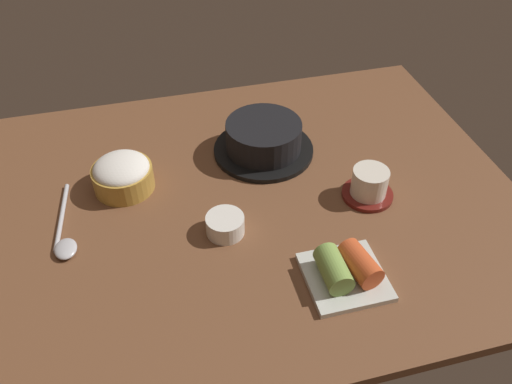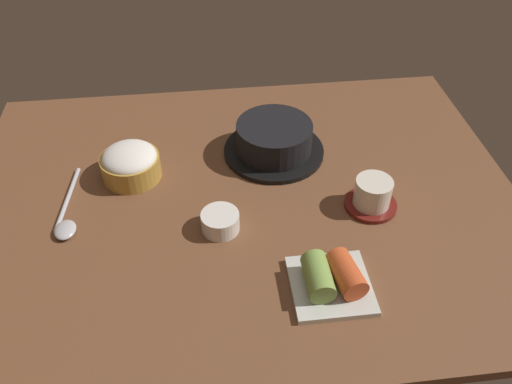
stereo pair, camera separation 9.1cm
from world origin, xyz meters
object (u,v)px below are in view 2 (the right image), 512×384
object	(u,v)px
stone_pot	(274,140)
spoon	(66,219)
banchan_cup_center	(220,221)
rice_bowl	(130,163)
tea_cup_with_saucer	(372,195)
kimchi_plate	(331,279)

from	to	relation	value
stone_pot	spoon	distance (cm)	41.09
stone_pot	banchan_cup_center	distance (cm)	23.13
stone_pot	spoon	world-z (taller)	stone_pot
rice_bowl	banchan_cup_center	xyz separation A→B (cm)	(15.59, -15.81, -1.37)
tea_cup_with_saucer	spoon	world-z (taller)	tea_cup_with_saucer
tea_cup_with_saucer	spoon	size ratio (longest dim) A/B	0.49
banchan_cup_center	spoon	size ratio (longest dim) A/B	0.35
rice_bowl	tea_cup_with_saucer	world-z (taller)	rice_bowl
kimchi_plate	spoon	size ratio (longest dim) A/B	0.65
tea_cup_with_saucer	spoon	distance (cm)	53.10
stone_pot	tea_cup_with_saucer	distance (cm)	22.83
spoon	rice_bowl	bearing A→B (deg)	45.93
stone_pot	banchan_cup_center	xyz separation A→B (cm)	(-11.97, -19.74, -1.43)
stone_pot	kimchi_plate	world-z (taller)	stone_pot
rice_bowl	banchan_cup_center	bearing A→B (deg)	-45.41
rice_bowl	kimchi_plate	xyz separation A→B (cm)	(31.30, -30.26, -1.13)
stone_pot	kimchi_plate	size ratio (longest dim) A/B	1.64
rice_bowl	tea_cup_with_saucer	bearing A→B (deg)	-17.61
banchan_cup_center	spoon	xyz separation A→B (cm)	(-26.23, 4.82, -1.20)
stone_pot	tea_cup_with_saucer	size ratio (longest dim) A/B	2.15
stone_pot	banchan_cup_center	world-z (taller)	stone_pot
rice_bowl	tea_cup_with_saucer	xyz separation A→B (cm)	(42.36, -13.45, -0.46)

